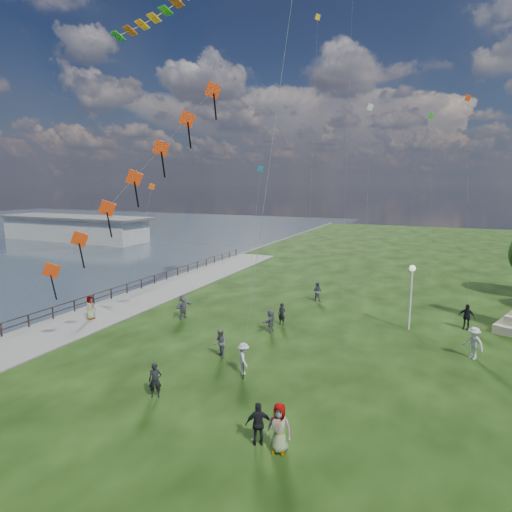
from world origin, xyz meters
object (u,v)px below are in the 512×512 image
at_px(person_5, 183,307).
at_px(person_9, 467,317).
at_px(pier_pavilion, 75,228).
at_px(person_7, 317,291).
at_px(person_3, 259,424).
at_px(lamppost, 412,284).
at_px(person_8, 474,343).
at_px(person_6, 282,314).
at_px(person_0, 155,380).
at_px(person_11, 270,321).
at_px(person_1, 220,343).
at_px(person_2, 243,358).
at_px(person_10, 90,309).
at_px(person_4, 279,428).

bearing_deg(person_5, person_9, -62.34).
bearing_deg(pier_pavilion, person_7, -24.05).
height_order(person_3, person_7, person_3).
xyz_separation_m(lamppost, person_8, (3.72, -3.68, -2.30)).
height_order(person_5, person_6, person_5).
bearing_deg(person_0, person_7, 52.37).
xyz_separation_m(person_0, person_11, (1.61, 10.40, -0.05)).
bearing_deg(person_1, person_2, 8.75).
relative_size(person_0, person_7, 1.00).
bearing_deg(person_1, person_10, -147.99).
bearing_deg(person_11, person_7, -179.96).
distance_m(person_1, person_11, 5.19).
height_order(person_3, person_8, person_8).
xyz_separation_m(pier_pavilion, person_1, (50.07, -37.00, -1.02)).
relative_size(person_0, person_8, 0.89).
bearing_deg(person_3, lamppost, -133.51).
xyz_separation_m(person_1, person_2, (2.15, -1.41, 0.01)).
distance_m(person_0, person_9, 21.29).
bearing_deg(person_5, person_7, -31.12).
bearing_deg(person_7, person_11, 92.92).
distance_m(person_2, person_8, 13.15).
bearing_deg(person_8, person_6, -147.39).
xyz_separation_m(person_2, person_9, (10.97, 12.42, 0.05)).
distance_m(person_1, person_5, 7.84).
xyz_separation_m(person_0, person_9, (13.67, 16.33, 0.06)).
distance_m(person_1, person_7, 13.96).
xyz_separation_m(person_8, person_11, (-12.21, -0.51, -0.16)).
bearing_deg(person_3, person_11, -98.91).
bearing_deg(person_7, person_5, 56.22).
bearing_deg(person_7, person_3, 107.57).
relative_size(lamppost, person_7, 2.70).
distance_m(person_3, person_6, 14.16).
xyz_separation_m(lamppost, person_5, (-15.45, -4.10, -2.32)).
xyz_separation_m(person_1, person_4, (6.21, -6.87, 0.13)).
distance_m(person_1, person_4, 9.26).
bearing_deg(person_0, person_5, 86.47).
xyz_separation_m(person_1, person_3, (5.33, -6.76, 0.03)).
bearing_deg(person_7, person_0, 90.86).
bearing_deg(person_8, person_3, -84.42).
distance_m(person_6, person_7, 7.06).
xyz_separation_m(person_10, person_11, (12.89, 3.00, -0.08)).
height_order(person_0, person_2, person_2).
xyz_separation_m(person_3, person_10, (-17.15, 8.84, 0.01)).
relative_size(person_1, person_4, 0.86).
xyz_separation_m(person_0, person_4, (6.75, -1.55, 0.12)).
xyz_separation_m(person_5, person_8, (19.17, 0.43, 0.02)).
distance_m(person_1, person_6, 6.91).
xyz_separation_m(pier_pavilion, person_4, (56.28, -43.86, -0.89)).
relative_size(person_1, person_10, 0.95).
height_order(person_3, person_6, person_3).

